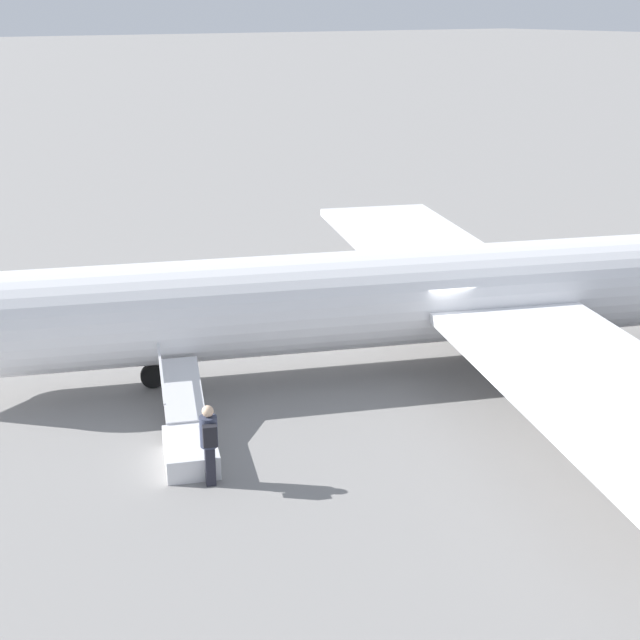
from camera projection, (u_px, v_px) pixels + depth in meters
name	position (u px, v px, depth m)	size (l,w,h in m)	color
ground_plane	(441.00, 362.00, 24.44)	(600.00, 600.00, 0.00)	gray
airplane_main	(477.00, 290.00, 23.96)	(29.00, 22.64, 6.73)	white
boarding_stairs	(189.00, 438.00, 19.32)	(2.38, 4.11, 1.68)	silver
passenger	(209.00, 440.00, 17.87)	(0.44, 0.57, 1.74)	#23232D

